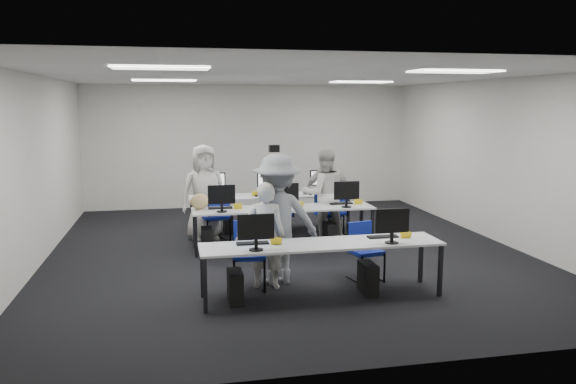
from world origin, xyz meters
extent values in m
plane|color=black|center=(0.00, 0.00, 0.00)|extent=(9.00, 9.00, 0.00)
plane|color=white|center=(0.00, 0.00, 3.00)|extent=(9.00, 9.00, 0.00)
cube|color=silver|center=(0.00, 4.50, 1.50)|extent=(8.00, 0.02, 3.00)
cube|color=silver|center=(0.00, -4.50, 1.50)|extent=(8.00, 0.02, 3.00)
cube|color=silver|center=(-4.00, 0.00, 1.50)|extent=(0.02, 9.00, 3.00)
cube|color=silver|center=(4.00, 0.00, 1.50)|extent=(0.02, 9.00, 3.00)
cube|color=white|center=(-2.00, -2.00, 2.98)|extent=(1.20, 0.60, 0.02)
cube|color=white|center=(2.00, -2.00, 2.98)|extent=(1.20, 0.60, 0.02)
cube|color=white|center=(-2.00, 2.00, 2.98)|extent=(1.20, 0.60, 0.02)
cube|color=white|center=(2.00, 2.00, 2.98)|extent=(1.20, 0.60, 0.02)
cube|color=silver|center=(0.00, -2.40, 0.71)|extent=(3.20, 0.70, 0.03)
cube|color=black|center=(-1.55, -2.70, 0.35)|extent=(0.05, 0.05, 0.70)
cube|color=black|center=(-1.55, -2.10, 0.35)|extent=(0.05, 0.05, 0.70)
cube|color=black|center=(1.55, -2.70, 0.35)|extent=(0.05, 0.05, 0.70)
cube|color=black|center=(1.55, -2.10, 0.35)|extent=(0.05, 0.05, 0.70)
cube|color=silver|center=(0.00, 0.20, 0.71)|extent=(3.20, 0.70, 0.03)
cube|color=black|center=(-1.55, -0.10, 0.35)|extent=(0.05, 0.05, 0.70)
cube|color=black|center=(-1.55, 0.50, 0.35)|extent=(0.05, 0.05, 0.70)
cube|color=black|center=(1.55, -0.10, 0.35)|extent=(0.05, 0.05, 0.70)
cube|color=black|center=(1.55, 0.50, 0.35)|extent=(0.05, 0.05, 0.70)
cube|color=silver|center=(0.00, 1.60, 0.71)|extent=(3.20, 0.70, 0.03)
cube|color=black|center=(-1.55, 1.30, 0.35)|extent=(0.05, 0.05, 0.70)
cube|color=black|center=(-1.55, 1.90, 0.35)|extent=(0.05, 0.05, 0.70)
cube|color=black|center=(1.55, 1.30, 0.35)|extent=(0.05, 0.05, 0.70)
cube|color=black|center=(1.55, 1.90, 0.35)|extent=(0.05, 0.05, 0.70)
cube|color=#0C43A6|center=(-0.90, -2.58, 1.03)|extent=(0.46, 0.04, 0.32)
cube|color=black|center=(-0.90, -2.26, 0.74)|extent=(0.42, 0.14, 0.02)
ellipsoid|color=black|center=(-0.60, -2.26, 0.75)|extent=(0.07, 0.10, 0.04)
cube|color=black|center=(-1.15, -2.40, 0.21)|extent=(0.18, 0.40, 0.42)
cube|color=white|center=(0.90, -2.58, 1.03)|extent=(0.46, 0.04, 0.32)
cube|color=black|center=(0.90, -2.26, 0.74)|extent=(0.42, 0.14, 0.02)
ellipsoid|color=black|center=(1.20, -2.26, 0.75)|extent=(0.07, 0.10, 0.04)
cube|color=black|center=(0.65, -2.40, 0.21)|extent=(0.18, 0.40, 0.42)
cube|color=white|center=(-1.10, 0.02, 1.03)|extent=(0.46, 0.04, 0.32)
cube|color=black|center=(-1.10, 0.34, 0.74)|extent=(0.42, 0.14, 0.02)
ellipsoid|color=black|center=(-0.80, 0.34, 0.75)|extent=(0.07, 0.10, 0.04)
cube|color=black|center=(-1.35, 0.20, 0.21)|extent=(0.18, 0.40, 0.42)
cube|color=white|center=(0.00, 0.02, 1.03)|extent=(0.46, 0.04, 0.32)
cube|color=black|center=(0.00, 0.34, 0.74)|extent=(0.42, 0.14, 0.02)
ellipsoid|color=black|center=(0.30, 0.34, 0.75)|extent=(0.07, 0.10, 0.04)
cube|color=black|center=(-0.25, 0.20, 0.21)|extent=(0.18, 0.40, 0.42)
cube|color=white|center=(1.10, 0.02, 1.03)|extent=(0.46, 0.04, 0.32)
cube|color=black|center=(1.10, 0.34, 0.74)|extent=(0.42, 0.14, 0.02)
ellipsoid|color=black|center=(1.40, 0.34, 0.75)|extent=(0.07, 0.10, 0.04)
cube|color=black|center=(0.85, 0.20, 0.21)|extent=(0.18, 0.40, 0.42)
cube|color=white|center=(-1.10, 1.78, 1.03)|extent=(0.46, 0.04, 0.32)
cube|color=black|center=(-1.10, 1.46, 0.74)|extent=(0.42, 0.14, 0.02)
ellipsoid|color=black|center=(-1.40, 1.46, 0.75)|extent=(0.07, 0.10, 0.04)
cube|color=black|center=(-0.85, 1.60, 0.21)|extent=(0.18, 0.40, 0.42)
cube|color=white|center=(0.00, 1.78, 1.03)|extent=(0.46, 0.04, 0.32)
cube|color=black|center=(0.00, 1.46, 0.74)|extent=(0.42, 0.14, 0.02)
ellipsoid|color=black|center=(-0.30, 1.46, 0.75)|extent=(0.07, 0.10, 0.04)
cube|color=black|center=(0.25, 1.60, 0.21)|extent=(0.18, 0.40, 0.42)
cube|color=white|center=(1.10, 1.78, 1.03)|extent=(0.46, 0.04, 0.32)
cube|color=black|center=(1.10, 1.46, 0.74)|extent=(0.42, 0.14, 0.02)
ellipsoid|color=black|center=(0.80, 1.46, 0.75)|extent=(0.07, 0.10, 0.04)
cube|color=black|center=(1.35, 1.60, 0.21)|extent=(0.18, 0.40, 0.42)
cube|color=navy|center=(-0.89, -1.87, 0.47)|extent=(0.50, 0.48, 0.06)
cube|color=navy|center=(-0.87, -1.67, 0.74)|extent=(0.43, 0.11, 0.37)
cube|color=navy|center=(0.81, -1.85, 0.43)|extent=(0.48, 0.47, 0.06)
cube|color=navy|center=(0.77, -1.67, 0.67)|extent=(0.39, 0.13, 0.33)
cube|color=navy|center=(-1.15, 0.86, 0.48)|extent=(0.53, 0.51, 0.06)
cube|color=navy|center=(-1.18, 1.07, 0.76)|extent=(0.44, 0.13, 0.38)
cube|color=navy|center=(-0.06, 0.86, 0.46)|extent=(0.47, 0.45, 0.06)
cube|color=navy|center=(-0.08, 1.06, 0.72)|extent=(0.42, 0.08, 0.36)
cube|color=navy|center=(1.01, 0.82, 0.46)|extent=(0.52, 0.50, 0.06)
cube|color=navy|center=(0.97, 1.02, 0.71)|extent=(0.42, 0.14, 0.36)
cube|color=navy|center=(-1.16, 0.97, 0.46)|extent=(0.56, 0.55, 0.06)
cube|color=navy|center=(-1.09, 0.78, 0.73)|extent=(0.42, 0.19, 0.36)
cube|color=navy|center=(0.15, 1.15, 0.44)|extent=(0.43, 0.41, 0.06)
cube|color=navy|center=(0.15, 0.95, 0.69)|extent=(0.40, 0.06, 0.34)
cube|color=navy|center=(1.15, 0.98, 0.44)|extent=(0.51, 0.50, 0.06)
cube|color=navy|center=(1.21, 0.80, 0.69)|extent=(0.40, 0.16, 0.34)
ellipsoid|color=#9F7F52|center=(-1.45, 0.35, 0.87)|extent=(0.37, 0.28, 0.27)
imported|color=beige|center=(-0.66, -1.88, 0.75)|extent=(0.63, 0.51, 1.49)
imported|color=beige|center=(0.87, 0.69, 0.87)|extent=(0.85, 0.67, 1.74)
imported|color=beige|center=(-1.33, 1.12, 0.90)|extent=(0.96, 0.72, 1.79)
imported|color=beige|center=(1.04, 1.06, 0.83)|extent=(0.98, 0.42, 1.65)
imported|color=gray|center=(-0.46, -1.70, 0.93)|extent=(1.24, 0.76, 1.85)
cube|color=black|center=(-0.47, -1.52, 1.91)|extent=(0.15, 0.19, 0.10)
camera|label=1|loc=(-1.88, -9.33, 2.54)|focal=35.00mm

